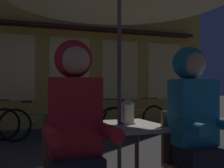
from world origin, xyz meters
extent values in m
cube|color=#B2AD9E|center=(0.00, 0.00, 0.72)|extent=(0.72, 0.72, 0.04)
cylinder|color=#2D2319|center=(-0.31, 0.31, 0.35)|extent=(0.04, 0.04, 0.70)
cylinder|color=#2D2319|center=(0.31, 0.31, 0.35)|extent=(0.04, 0.04, 0.70)
cylinder|color=#4C4C51|center=(0.00, 0.00, 1.12)|extent=(0.04, 0.04, 2.25)
cube|color=white|center=(0.08, 0.00, 0.75)|extent=(0.11, 0.11, 0.02)
cube|color=white|center=(0.08, 0.00, 0.84)|extent=(0.09, 0.09, 0.16)
pyramid|color=white|center=(0.08, 0.00, 0.94)|extent=(0.11, 0.11, 0.06)
cube|color=olive|center=(-0.48, -0.26, 0.66)|extent=(0.40, 0.03, 0.42)
cube|color=olive|center=(0.48, -0.44, 0.43)|extent=(0.40, 0.40, 0.04)
cube|color=olive|center=(0.48, -0.26, 0.66)|extent=(0.40, 0.03, 0.42)
cube|color=black|center=(-0.48, -0.44, 0.53)|extent=(0.32, 0.36, 0.16)
cube|color=red|center=(-0.48, -0.40, 0.87)|extent=(0.34, 0.22, 0.52)
cylinder|color=red|center=(-0.30, -0.62, 0.78)|extent=(0.09, 0.30, 0.09)
cylinder|color=red|center=(-0.66, -0.62, 0.78)|extent=(0.09, 0.30, 0.09)
sphere|color=tan|center=(-0.48, -0.40, 1.25)|extent=(0.21, 0.21, 0.21)
sphere|color=red|center=(-0.48, -0.35, 1.26)|extent=(0.27, 0.27, 0.27)
cube|color=black|center=(0.48, -0.44, 0.53)|extent=(0.32, 0.36, 0.16)
cube|color=teal|center=(0.48, -0.40, 0.87)|extent=(0.34, 0.22, 0.52)
cylinder|color=teal|center=(0.30, -0.62, 0.78)|extent=(0.09, 0.30, 0.09)
sphere|color=tan|center=(0.48, -0.40, 1.25)|extent=(0.21, 0.21, 0.21)
sphere|color=teal|center=(0.48, -0.35, 1.26)|extent=(0.27, 0.27, 0.27)
cube|color=gold|center=(-0.24, 5.40, 3.10)|extent=(10.00, 0.60, 6.20)
cube|color=#F4D17A|center=(-0.97, 5.09, 1.60)|extent=(1.10, 0.02, 1.70)
cube|color=#F4D17A|center=(0.49, 5.09, 1.60)|extent=(1.10, 0.02, 1.70)
cube|color=#F4D17A|center=(1.96, 5.09, 1.60)|extent=(1.10, 0.02, 1.70)
cube|color=#F4D17A|center=(3.43, 5.09, 1.60)|extent=(1.10, 0.02, 1.70)
cube|color=#331914|center=(-0.24, 4.95, 2.70)|extent=(9.00, 0.36, 0.08)
torus|color=black|center=(-1.11, 3.69, 0.33)|extent=(0.66, 0.17, 0.66)
torus|color=black|center=(0.11, 3.35, 0.33)|extent=(0.66, 0.13, 0.66)
torus|color=black|center=(-0.90, 3.48, 0.33)|extent=(0.66, 0.13, 0.66)
cylinder|color=#236B3D|center=(-0.39, 3.41, 0.54)|extent=(0.83, 0.14, 0.04)
cylinder|color=#236B3D|center=(-0.52, 3.43, 0.36)|extent=(0.61, 0.11, 0.44)
cylinder|color=#236B3D|center=(-0.68, 3.45, 0.66)|extent=(0.02, 0.02, 0.24)
cube|color=black|center=(-0.68, 3.45, 0.79)|extent=(0.21, 0.10, 0.04)
cylinder|color=#236B3D|center=(-0.01, 3.37, 0.68)|extent=(0.02, 0.02, 0.28)
cylinder|color=black|center=(-0.01, 3.37, 0.82)|extent=(0.44, 0.08, 0.02)
torus|color=black|center=(1.14, 3.39, 0.33)|extent=(0.66, 0.07, 0.66)
torus|color=black|center=(0.12, 3.43, 0.33)|extent=(0.66, 0.07, 0.66)
cylinder|color=#236B3D|center=(0.63, 3.41, 0.54)|extent=(0.84, 0.06, 0.04)
cylinder|color=#236B3D|center=(0.51, 3.41, 0.36)|extent=(0.61, 0.06, 0.44)
cylinder|color=#236B3D|center=(0.35, 3.42, 0.66)|extent=(0.02, 0.02, 0.24)
cube|color=black|center=(0.35, 3.42, 0.79)|extent=(0.20, 0.09, 0.04)
cylinder|color=#236B3D|center=(1.02, 3.40, 0.68)|extent=(0.02, 0.02, 0.28)
cylinder|color=black|center=(1.02, 3.40, 0.82)|extent=(0.44, 0.04, 0.02)
torus|color=black|center=(2.24, 3.56, 0.33)|extent=(0.66, 0.12, 0.66)
torus|color=black|center=(1.23, 3.45, 0.33)|extent=(0.66, 0.12, 0.66)
cylinder|color=#B78419|center=(1.74, 3.51, 0.54)|extent=(0.84, 0.13, 0.04)
cylinder|color=#B78419|center=(1.61, 3.49, 0.36)|extent=(0.61, 0.10, 0.44)
cylinder|color=#B78419|center=(1.45, 3.47, 0.66)|extent=(0.02, 0.02, 0.24)
cube|color=black|center=(1.45, 3.47, 0.79)|extent=(0.21, 0.10, 0.04)
cylinder|color=#B78419|center=(2.12, 3.55, 0.68)|extent=(0.02, 0.02, 0.28)
cylinder|color=black|center=(2.12, 3.55, 0.82)|extent=(0.44, 0.07, 0.02)
camera|label=1|loc=(-0.85, -2.23, 1.06)|focal=43.30mm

